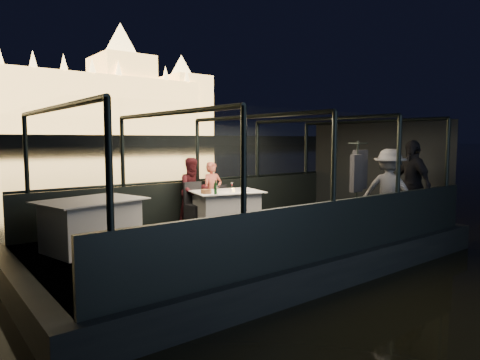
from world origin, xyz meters
TOP-DOWN VIEW (x-y plane):
  - boat_hull at (0.00, 0.00)m, footprint 8.60×4.40m
  - boat_deck at (0.00, 0.00)m, footprint 8.00×4.00m
  - gunwale_port at (0.00, 2.00)m, footprint 8.00×0.08m
  - gunwale_starboard at (0.00, -2.00)m, footprint 8.00×0.08m
  - cabin_glass_port at (0.00, 2.00)m, footprint 8.00×0.02m
  - cabin_glass_starboard at (0.00, -2.00)m, footprint 8.00×0.02m
  - cabin_roof_glass at (0.00, 0.00)m, footprint 8.00×4.00m
  - end_wall_fore at (-4.00, 0.00)m, footprint 0.02×4.00m
  - end_wall_aft at (4.00, 0.00)m, footprint 0.02×4.00m
  - canopy_ribs at (0.00, 0.00)m, footprint 8.00×4.00m
  - dining_table_central at (0.07, 0.96)m, footprint 1.65×1.36m
  - dining_table_aft at (-2.87, 0.80)m, footprint 1.85×1.52m
  - chair_port_left at (-0.38, 1.41)m, footprint 0.45×0.45m
  - chair_port_right at (0.35, 1.41)m, footprint 0.44×0.44m
  - coat_stand at (1.59, -1.25)m, footprint 0.56×0.47m
  - person_woman_coral at (0.20, 1.68)m, footprint 0.49×0.33m
  - person_man_maroon at (-0.32, 1.68)m, footprint 0.74×0.59m
  - passenger_stripe at (2.26, -1.53)m, footprint 0.96×1.24m
  - passenger_dark at (3.07, -1.53)m, footprint 0.84×1.19m
  - wine_bottle at (-0.43, 0.65)m, footprint 0.07×0.07m
  - bread_basket at (-0.49, 0.89)m, footprint 0.22×0.22m
  - amber_candle at (0.10, 0.75)m, footprint 0.07×0.07m
  - plate_near at (0.35, 0.69)m, footprint 0.26×0.26m
  - plate_far at (-0.29, 1.03)m, footprint 0.28×0.28m
  - wine_glass_white at (-0.42, 0.62)m, footprint 0.07×0.07m
  - wine_glass_red at (0.21, 0.96)m, footprint 0.07×0.07m

SIDE VIEW (x-z plane):
  - boat_hull at x=0.00m, z-range -0.50..0.50m
  - boat_deck at x=0.00m, z-range 0.46..0.50m
  - dining_table_central at x=0.07m, z-range 0.50..1.27m
  - dining_table_aft at x=-2.87m, z-range 0.46..1.31m
  - gunwale_port at x=0.00m, z-range 0.50..1.40m
  - gunwale_starboard at x=0.00m, z-range 0.50..1.40m
  - chair_port_left at x=-0.38m, z-range 0.48..1.42m
  - chair_port_right at x=0.35m, z-range 0.54..1.36m
  - person_woman_coral at x=0.20m, z-range 0.57..1.93m
  - person_man_maroon at x=-0.32m, z-range 0.52..1.98m
  - plate_near at x=0.35m, z-range 1.27..1.28m
  - plate_far at x=-0.29m, z-range 1.27..1.28m
  - bread_basket at x=-0.49m, z-range 1.26..1.35m
  - amber_candle at x=0.10m, z-range 1.26..1.35m
  - passenger_stripe at x=2.26m, z-range 0.51..2.19m
  - passenger_dark at x=3.07m, z-range 0.42..2.28m
  - wine_glass_white at x=-0.42m, z-range 1.27..1.45m
  - wine_glass_red at x=0.21m, z-range 1.27..1.45m
  - coat_stand at x=1.59m, z-range 0.48..2.32m
  - wine_bottle at x=-0.43m, z-range 1.27..1.56m
  - end_wall_fore at x=-4.00m, z-range 0.50..2.80m
  - end_wall_aft at x=4.00m, z-range 0.50..2.80m
  - canopy_ribs at x=0.00m, z-range 0.50..2.80m
  - cabin_glass_port at x=0.00m, z-range 1.40..2.80m
  - cabin_glass_starboard at x=0.00m, z-range 1.40..2.80m
  - cabin_roof_glass at x=0.00m, z-range 2.79..2.81m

